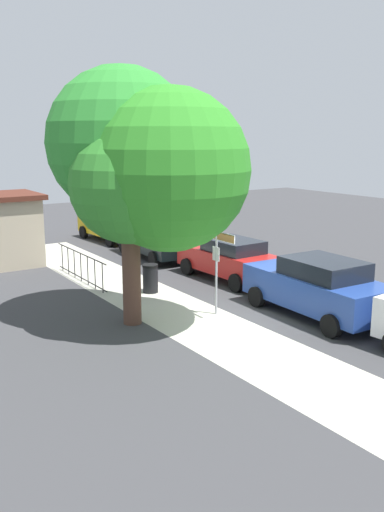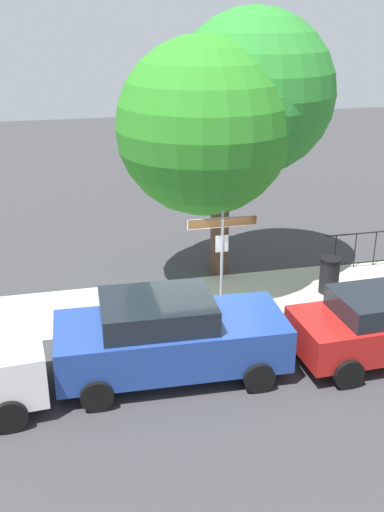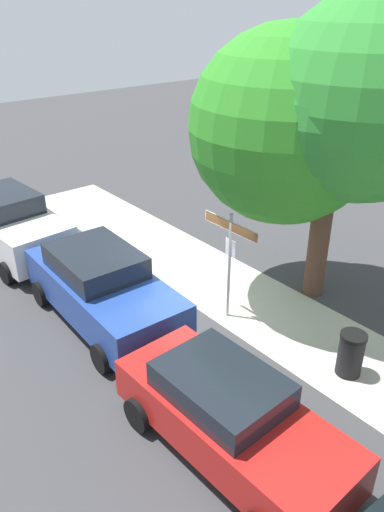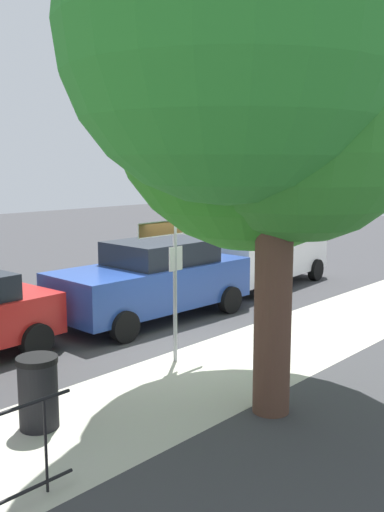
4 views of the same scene
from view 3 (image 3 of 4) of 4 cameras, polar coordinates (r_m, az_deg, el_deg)
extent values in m
plane|color=#38383A|center=(12.49, 1.02, -6.36)|extent=(60.00, 60.00, 0.00)
cube|color=#B1AF9E|center=(12.15, 11.96, -8.12)|extent=(24.00, 2.60, 0.00)
cylinder|color=#9EA0A5|center=(11.67, 4.28, -1.28)|extent=(0.07, 0.07, 2.71)
cube|color=brown|center=(11.20, 4.47, 3.42)|extent=(1.69, 0.02, 0.22)
cube|color=white|center=(11.20, 4.46, 3.42)|extent=(1.72, 0.02, 0.25)
cube|color=silver|center=(11.45, 4.44, 0.94)|extent=(0.32, 0.02, 0.42)
cylinder|color=#503629|center=(12.93, 14.35, 1.79)|extent=(0.52, 0.52, 3.06)
sphere|color=#297F2D|center=(11.00, 16.57, 15.12)|extent=(3.34, 3.34, 3.34)
sphere|color=#2B842D|center=(11.28, 19.13, 16.49)|extent=(4.25, 4.25, 4.25)
sphere|color=#2D8723|center=(11.76, 10.67, 14.36)|extent=(4.44, 4.44, 4.44)
sphere|color=#2E7E28|center=(12.43, 14.91, 12.98)|extent=(3.22, 3.22, 3.22)
cube|color=white|center=(15.78, -20.05, 2.96)|extent=(4.62, 2.22, 1.03)
cube|color=black|center=(15.72, -20.94, 5.88)|extent=(2.27, 1.82, 0.57)
cylinder|color=black|center=(15.10, -14.06, 0.58)|extent=(0.65, 0.27, 0.64)
cylinder|color=black|center=(14.41, -20.46, -1.81)|extent=(0.65, 0.27, 0.64)
cylinder|color=black|center=(17.62, -19.19, 3.84)|extent=(0.65, 0.27, 0.64)
cube|color=navy|center=(11.96, -10.09, -4.08)|extent=(4.75, 2.07, 0.92)
cube|color=black|center=(11.82, -11.02, -0.53)|extent=(2.30, 1.76, 0.52)
cylinder|color=black|center=(11.47, -1.80, -7.90)|extent=(0.65, 0.24, 0.64)
cylinder|color=black|center=(10.70, -10.32, -11.43)|extent=(0.65, 0.24, 0.64)
cylinder|color=black|center=(13.79, -9.60, -1.66)|extent=(0.65, 0.24, 0.64)
cylinder|color=black|center=(13.16, -16.93, -4.11)|extent=(0.65, 0.24, 0.64)
cube|color=#B21B18|center=(8.74, 4.52, -18.38)|extent=(4.39, 1.85, 0.78)
cube|color=black|center=(8.44, 3.39, -14.54)|extent=(2.13, 1.57, 0.46)
cylinder|color=black|center=(8.94, 15.89, -22.04)|extent=(0.65, 0.24, 0.64)
cylinder|color=black|center=(10.21, 1.87, -13.16)|extent=(0.65, 0.24, 0.64)
cylinder|color=black|center=(9.43, -6.13, -17.58)|extent=(0.65, 0.24, 0.64)
cylinder|color=black|center=(10.89, 17.70, -10.81)|extent=(0.52, 0.52, 0.90)
cylinder|color=black|center=(10.60, 18.08, -8.73)|extent=(0.55, 0.55, 0.08)
camera|label=1|loc=(26.16, -0.12, 23.94)|focal=38.77mm
camera|label=2|loc=(12.64, -70.49, 10.79)|focal=42.84mm
camera|label=4|loc=(14.50, 48.36, 4.27)|focal=40.94mm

